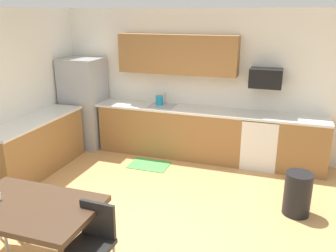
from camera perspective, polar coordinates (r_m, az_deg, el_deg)
The scene contains 18 objects.
ground_plane at distance 4.89m, azimuth -3.87°, elevation -14.74°, with size 12.00×12.00×0.00m, color tan.
wall_back at distance 6.76m, azimuth 4.50°, elevation 6.92°, with size 5.80×0.10×2.70m, color white.
cabinet_run_back at distance 6.77m, azimuth 0.43°, elevation -0.90°, with size 2.73×0.60×0.90m, color olive.
cabinet_run_back_right at distance 6.48m, azimuth 20.84°, elevation -3.00°, with size 0.82×0.60×0.90m, color olive.
cabinet_run_left at distance 6.41m, azimuth -20.52°, elevation -3.18°, with size 0.60×2.00×0.90m, color olive.
countertop_back at distance 6.53m, azimuth 3.64°, elevation 2.66°, with size 4.80×0.64×0.04m, color silver.
countertop_left at distance 6.27m, azimuth -20.98°, elevation 0.83°, with size 0.64×2.00×0.04m, color silver.
upper_cabinets_back at distance 6.55m, azimuth 1.53°, elevation 11.48°, with size 2.20×0.34×0.70m, color olive.
refrigerator at distance 7.31m, azimuth -13.28°, elevation 3.64°, with size 0.76×0.70×1.78m, color #9EA0A5.
oven_range at distance 6.47m, azimuth 14.60°, elevation -2.35°, with size 0.60×0.60×0.91m.
microwave at distance 6.29m, azimuth 15.46°, elevation 7.46°, with size 0.54×0.36×0.32m, color black.
sink_basin at distance 6.69m, azimuth -0.96°, elevation 2.74°, with size 0.48×0.40×0.14m, color #A5A8AD.
sink_faucet at distance 6.82m, azimuth -0.46°, elevation 4.41°, with size 0.02×0.02×0.24m, color #B2B5BA.
dining_table at distance 3.97m, azimuth -21.41°, elevation -12.54°, with size 1.40×0.90×0.77m.
chair_near_table at distance 3.73m, azimuth -11.98°, elevation -17.37°, with size 0.41×0.41×0.85m.
trash_bin at distance 5.15m, azimuth 20.12°, elevation -10.21°, with size 0.36×0.36×0.60m, color black.
floor_mat at distance 6.42m, azimuth -3.05°, elevation -6.25°, with size 0.70×0.50×0.01m, color #4CA54C.
kettle at distance 6.73m, azimuth -1.39°, elevation 4.04°, with size 0.14×0.14×0.20m, color #198CBF.
Camera 1 is at (1.61, -3.79, 2.63)m, focal length 37.87 mm.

